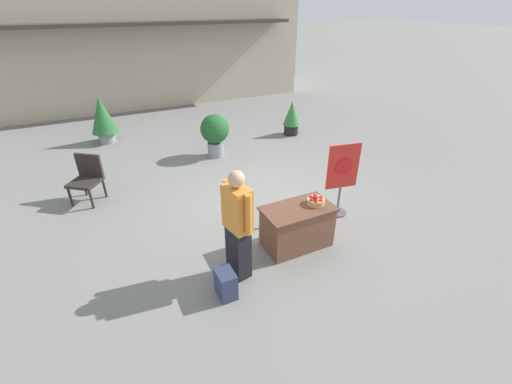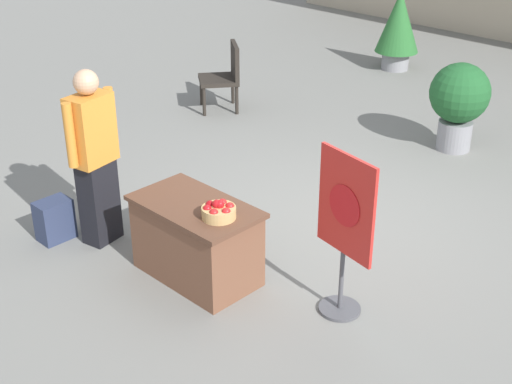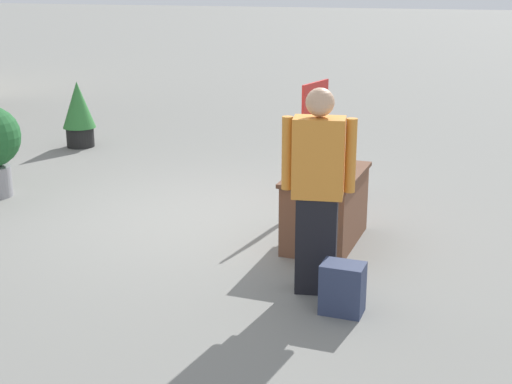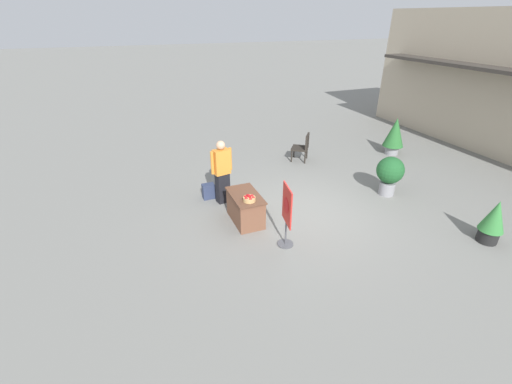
% 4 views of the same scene
% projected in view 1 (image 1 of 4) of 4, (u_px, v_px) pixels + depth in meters
% --- Properties ---
extents(ground_plane, '(120.00, 120.00, 0.00)m').
position_uv_depth(ground_plane, '(269.00, 202.00, 7.14)').
color(ground_plane, slate).
extents(storefront_building, '(12.95, 5.31, 4.85)m').
position_uv_depth(storefront_building, '(131.00, 36.00, 13.77)').
color(storefront_building, '#B7A88E').
rests_on(storefront_building, ground_plane).
extents(display_table, '(1.18, 0.67, 0.74)m').
position_uv_depth(display_table, '(297.00, 226.00, 5.73)').
color(display_table, brown).
rests_on(display_table, ground_plane).
extents(apple_basket, '(0.29, 0.29, 0.16)m').
position_uv_depth(apple_basket, '(316.00, 200.00, 5.63)').
color(apple_basket, tan).
rests_on(apple_basket, display_table).
extents(person_visitor, '(0.34, 0.60, 1.75)m').
position_uv_depth(person_visitor, '(238.00, 225.00, 4.84)').
color(person_visitor, black).
rests_on(person_visitor, ground_plane).
extents(backpack, '(0.24, 0.34, 0.42)m').
position_uv_depth(backpack, '(226.00, 284.00, 4.80)').
color(backpack, '#2D3856').
rests_on(backpack, ground_plane).
extents(poster_board, '(0.62, 0.36, 1.45)m').
position_uv_depth(poster_board, '(342.00, 176.00, 6.39)').
color(poster_board, '#4C4C51').
rests_on(poster_board, ground_plane).
extents(patio_chair, '(0.77, 0.77, 0.97)m').
position_uv_depth(patio_chair, '(87.00, 176.00, 7.00)').
color(patio_chair, '#28231E').
rests_on(patio_chair, ground_plane).
extents(potted_plant_far_left, '(0.52, 0.52, 1.04)m').
position_uv_depth(potted_plant_far_left, '(292.00, 117.00, 10.49)').
color(potted_plant_far_left, black).
rests_on(potted_plant_far_left, ground_plane).
extents(potted_plant_near_left, '(0.75, 0.75, 1.13)m').
position_uv_depth(potted_plant_near_left, '(215.00, 132.00, 8.96)').
color(potted_plant_near_left, gray).
rests_on(potted_plant_near_left, ground_plane).
extents(potted_plant_far_right, '(0.73, 0.73, 1.35)m').
position_uv_depth(potted_plant_far_right, '(102.00, 117.00, 9.79)').
color(potted_plant_far_right, gray).
rests_on(potted_plant_far_right, ground_plane).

